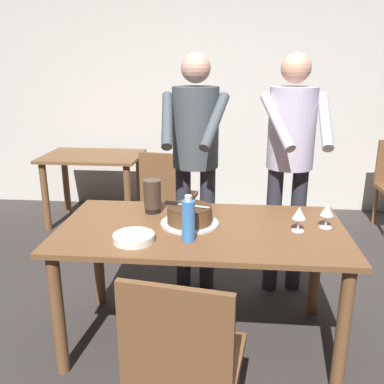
% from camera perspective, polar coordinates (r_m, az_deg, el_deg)
% --- Properties ---
extents(ground_plane, '(14.00, 14.00, 0.00)m').
position_cam_1_polar(ground_plane, '(2.77, 1.18, -19.40)').
color(ground_plane, '#383330').
extents(back_wall, '(10.00, 0.12, 2.70)m').
position_cam_1_polar(back_wall, '(4.84, 3.55, 13.66)').
color(back_wall, beige).
rests_on(back_wall, ground_plane).
extents(main_dining_table, '(1.64, 0.86, 0.75)m').
position_cam_1_polar(main_dining_table, '(2.44, 1.27, -7.23)').
color(main_dining_table, brown).
rests_on(main_dining_table, ground_plane).
extents(cake_on_platter, '(0.34, 0.34, 0.11)m').
position_cam_1_polar(cake_on_platter, '(2.42, -0.32, -3.28)').
color(cake_on_platter, silver).
rests_on(cake_on_platter, main_dining_table).
extents(cake_knife, '(0.27, 0.09, 0.02)m').
position_cam_1_polar(cake_knife, '(2.42, -1.92, -1.64)').
color(cake_knife, silver).
rests_on(cake_knife, cake_on_platter).
extents(plate_stack, '(0.22, 0.22, 0.04)m').
position_cam_1_polar(plate_stack, '(2.23, -7.97, -6.21)').
color(plate_stack, white).
rests_on(plate_stack, main_dining_table).
extents(wine_glass_near, '(0.08, 0.08, 0.14)m').
position_cam_1_polar(wine_glass_near, '(2.38, 14.44, -2.91)').
color(wine_glass_near, silver).
rests_on(wine_glass_near, main_dining_table).
extents(wine_glass_far, '(0.08, 0.08, 0.14)m').
position_cam_1_polar(wine_glass_far, '(2.47, 18.00, -2.44)').
color(wine_glass_far, silver).
rests_on(wine_glass_far, main_dining_table).
extents(water_bottle, '(0.07, 0.07, 0.25)m').
position_cam_1_polar(water_bottle, '(2.18, -0.50, -3.85)').
color(water_bottle, '#387AC6').
rests_on(water_bottle, main_dining_table).
extents(hurricane_lamp, '(0.11, 0.11, 0.21)m').
position_cam_1_polar(hurricane_lamp, '(2.61, -5.43, -0.54)').
color(hurricane_lamp, black).
rests_on(hurricane_lamp, main_dining_table).
extents(person_cutting_cake, '(0.47, 0.56, 1.72)m').
position_cam_1_polar(person_cutting_cake, '(2.92, 0.46, 5.89)').
color(person_cutting_cake, '#2D2D38').
rests_on(person_cutting_cake, ground_plane).
extents(person_standing_beside, '(0.46, 0.57, 1.72)m').
position_cam_1_polar(person_standing_beside, '(2.97, 13.34, 5.62)').
color(person_standing_beside, '#2D2D38').
rests_on(person_standing_beside, ground_plane).
extents(chair_near_side, '(0.50, 0.50, 0.90)m').
position_cam_1_polar(chair_near_side, '(1.83, -1.10, -22.00)').
color(chair_near_side, brown).
rests_on(chair_near_side, ground_plane).
extents(background_table, '(1.00, 0.70, 0.74)m').
position_cam_1_polar(background_table, '(4.49, -13.34, 2.95)').
color(background_table, brown).
rests_on(background_table, ground_plane).
extents(background_chair_0, '(0.50, 0.50, 0.90)m').
position_cam_1_polar(background_chair_0, '(3.86, -3.32, -0.24)').
color(background_chair_0, brown).
rests_on(background_chair_0, ground_plane).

